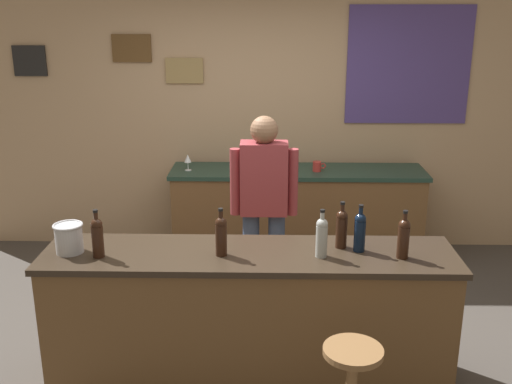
{
  "coord_description": "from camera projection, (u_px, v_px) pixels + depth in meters",
  "views": [
    {
      "loc": [
        0.12,
        -3.86,
        2.4
      ],
      "look_at": [
        0.03,
        0.45,
        1.05
      ],
      "focal_mm": 41.91,
      "sensor_mm": 36.0,
      "label": 1
    }
  ],
  "objects": [
    {
      "name": "side_counter",
      "position": [
        297.0,
        214.0,
        5.83
      ],
      "size": [
        2.42,
        0.56,
        0.9
      ],
      "color": "brown",
      "rests_on": "ground_plane"
    },
    {
      "name": "wine_glass_b",
      "position": [
        272.0,
        157.0,
        5.7
      ],
      "size": [
        0.07,
        0.07,
        0.16
      ],
      "color": "silver",
      "rests_on": "side_counter"
    },
    {
      "name": "coffee_mug",
      "position": [
        317.0,
        166.0,
        5.63
      ],
      "size": [
        0.13,
        0.08,
        0.09
      ],
      "color": "#B2332D",
      "rests_on": "side_counter"
    },
    {
      "name": "wine_bottle_b",
      "position": [
        221.0,
        235.0,
        3.66
      ],
      "size": [
        0.07,
        0.07,
        0.31
      ],
      "color": "black",
      "rests_on": "bar_counter"
    },
    {
      "name": "bar_stool",
      "position": [
        351.0,
        384.0,
        3.19
      ],
      "size": [
        0.32,
        0.32,
        0.68
      ],
      "color": "brown",
      "rests_on": "ground_plane"
    },
    {
      "name": "bar_counter",
      "position": [
        249.0,
        317.0,
        3.88
      ],
      "size": [
        2.6,
        0.6,
        0.92
      ],
      "color": "brown",
      "rests_on": "ground_plane"
    },
    {
      "name": "ice_bucket",
      "position": [
        69.0,
        238.0,
        3.71
      ],
      "size": [
        0.19,
        0.19,
        0.19
      ],
      "color": "#B7BABF",
      "rests_on": "bar_counter"
    },
    {
      "name": "wine_bottle_f",
      "position": [
        404.0,
        237.0,
        3.62
      ],
      "size": [
        0.07,
        0.07,
        0.31
      ],
      "color": "black",
      "rests_on": "bar_counter"
    },
    {
      "name": "wine_bottle_a",
      "position": [
        97.0,
        236.0,
        3.64
      ],
      "size": [
        0.07,
        0.07,
        0.31
      ],
      "color": "black",
      "rests_on": "bar_counter"
    },
    {
      "name": "wine_bottle_d",
      "position": [
        342.0,
        227.0,
        3.78
      ],
      "size": [
        0.07,
        0.07,
        0.31
      ],
      "color": "black",
      "rests_on": "bar_counter"
    },
    {
      "name": "ground_plane",
      "position": [
        251.0,
        346.0,
        4.4
      ],
      "size": [
        10.0,
        10.0,
        0.0
      ],
      "primitive_type": "plane",
      "color": "#423D38"
    },
    {
      "name": "bartender",
      "position": [
        264.0,
        204.0,
        4.61
      ],
      "size": [
        0.52,
        0.21,
        1.62
      ],
      "color": "#384766",
      "rests_on": "ground_plane"
    },
    {
      "name": "back_wall",
      "position": [
        260.0,
        109.0,
        5.91
      ],
      "size": [
        6.0,
        0.09,
        2.8
      ],
      "color": "tan",
      "rests_on": "ground_plane"
    },
    {
      "name": "wine_bottle_e",
      "position": [
        360.0,
        231.0,
        3.72
      ],
      "size": [
        0.07,
        0.07,
        0.31
      ],
      "color": "black",
      "rests_on": "bar_counter"
    },
    {
      "name": "wine_bottle_c",
      "position": [
        322.0,
        236.0,
        3.64
      ],
      "size": [
        0.07,
        0.07,
        0.31
      ],
      "color": "#999E99",
      "rests_on": "bar_counter"
    },
    {
      "name": "wine_glass_a",
      "position": [
        188.0,
        159.0,
        5.64
      ],
      "size": [
        0.07,
        0.07,
        0.16
      ],
      "color": "silver",
      "rests_on": "side_counter"
    }
  ]
}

